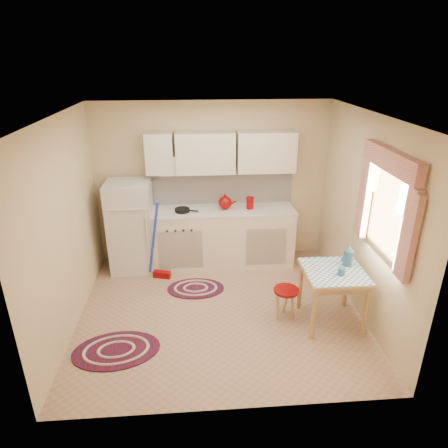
{
  "coord_description": "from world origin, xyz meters",
  "views": [
    {
      "loc": [
        -0.29,
        -4.38,
        3.12
      ],
      "look_at": [
        0.08,
        0.25,
        1.13
      ],
      "focal_mm": 32.0,
      "sensor_mm": 36.0,
      "label": 1
    }
  ],
  "objects_px": {
    "fridge": "(131,227)",
    "stool": "(285,303)",
    "base_cabinets": "(221,238)",
    "table": "(331,297)"
  },
  "relations": [
    {
      "from": "base_cabinets",
      "to": "stool",
      "type": "height_order",
      "value": "base_cabinets"
    },
    {
      "from": "fridge",
      "to": "table",
      "type": "relative_size",
      "value": 1.94
    },
    {
      "from": "base_cabinets",
      "to": "stool",
      "type": "relative_size",
      "value": 5.36
    },
    {
      "from": "fridge",
      "to": "stool",
      "type": "height_order",
      "value": "fridge"
    },
    {
      "from": "stool",
      "to": "base_cabinets",
      "type": "bearing_deg",
      "value": 115.07
    },
    {
      "from": "fridge",
      "to": "base_cabinets",
      "type": "distance_m",
      "value": 1.39
    },
    {
      "from": "table",
      "to": "fridge",
      "type": "bearing_deg",
      "value": 148.68
    },
    {
      "from": "fridge",
      "to": "table",
      "type": "height_order",
      "value": "fridge"
    },
    {
      "from": "fridge",
      "to": "stool",
      "type": "distance_m",
      "value": 2.59
    },
    {
      "from": "stool",
      "to": "fridge",
      "type": "bearing_deg",
      "value": 144.65
    }
  ]
}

